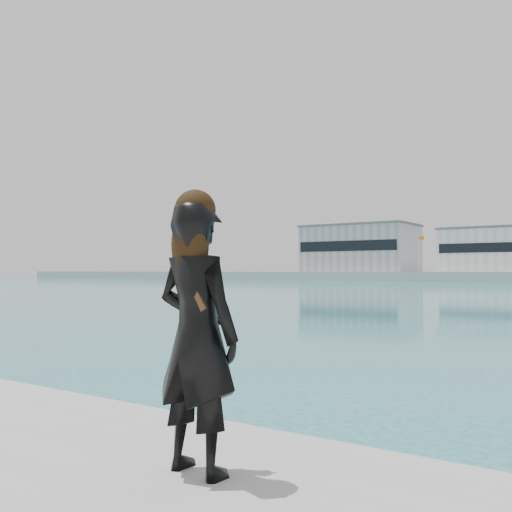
% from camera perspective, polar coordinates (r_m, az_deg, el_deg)
% --- Properties ---
extents(warehouse_grey_left, '(26.52, 16.36, 11.50)m').
position_cam_1_polar(warehouse_grey_left, '(143.33, 10.38, 0.77)').
color(warehouse_grey_left, gray).
rests_on(warehouse_grey_left, far_quay).
extents(warehouse_white, '(24.48, 15.35, 9.50)m').
position_cam_1_polar(warehouse_white, '(133.47, 23.46, 0.60)').
color(warehouse_white, silver).
rests_on(warehouse_white, far_quay).
extents(flagpole_left, '(1.28, 0.16, 8.00)m').
position_cam_1_polar(flagpole_left, '(130.65, 16.02, 0.48)').
color(flagpole_left, silver).
rests_on(flagpole_left, far_quay).
extents(woman, '(0.68, 0.47, 1.90)m').
position_cam_1_polar(woman, '(3.83, -5.97, -7.11)').
color(woman, black).
rests_on(woman, near_quay).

